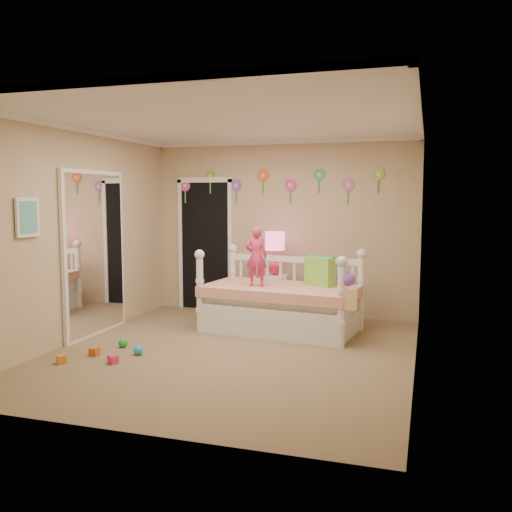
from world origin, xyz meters
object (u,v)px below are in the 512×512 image
(child, at_px, (256,256))
(nightstand, at_px, (275,297))
(table_lamp, at_px, (275,246))
(daybed, at_px, (281,290))

(child, bearing_deg, nightstand, -107.94)
(child, xyz_separation_m, nightstand, (0.02, 0.84, -0.67))
(table_lamp, bearing_deg, daybed, -68.76)
(daybed, height_order, child, child)
(nightstand, relative_size, table_lamp, 1.03)
(daybed, distance_m, child, 0.55)
(daybed, relative_size, child, 2.59)
(daybed, relative_size, table_lamp, 3.22)
(child, bearing_deg, table_lamp, -107.94)
(daybed, bearing_deg, child, -150.34)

